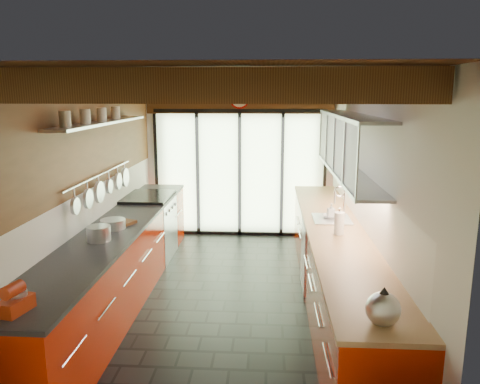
{
  "coord_description": "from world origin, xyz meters",
  "views": [
    {
      "loc": [
        0.5,
        -5.19,
        2.43
      ],
      "look_at": [
        0.15,
        0.4,
        1.25
      ],
      "focal_mm": 35.0,
      "sensor_mm": 36.0,
      "label": 1
    }
  ],
  "objects_px": {
    "stand_mixer": "(16,300)",
    "soap_bottle": "(331,211)",
    "paper_towel": "(339,224)",
    "bowl": "(331,217)",
    "kettle": "(383,307)"
  },
  "relations": [
    {
      "from": "stand_mixer",
      "to": "soap_bottle",
      "type": "bearing_deg",
      "value": 46.54
    },
    {
      "from": "paper_towel",
      "to": "bowl",
      "type": "height_order",
      "value": "paper_towel"
    },
    {
      "from": "soap_bottle",
      "to": "paper_towel",
      "type": "bearing_deg",
      "value": -90.0
    },
    {
      "from": "kettle",
      "to": "stand_mixer",
      "type": "bearing_deg",
      "value": 179.63
    },
    {
      "from": "paper_towel",
      "to": "stand_mixer",
      "type": "bearing_deg",
      "value": -141.69
    },
    {
      "from": "stand_mixer",
      "to": "paper_towel",
      "type": "height_order",
      "value": "paper_towel"
    },
    {
      "from": "paper_towel",
      "to": "bowl",
      "type": "xyz_separation_m",
      "value": [
        0.0,
        0.68,
        -0.1
      ]
    },
    {
      "from": "kettle",
      "to": "paper_towel",
      "type": "bearing_deg",
      "value": 90.0
    },
    {
      "from": "stand_mixer",
      "to": "bowl",
      "type": "distance_m",
      "value": 3.69
    },
    {
      "from": "paper_towel",
      "to": "soap_bottle",
      "type": "distance_m",
      "value": 0.67
    },
    {
      "from": "kettle",
      "to": "paper_towel",
      "type": "xyz_separation_m",
      "value": [
        0.0,
        2.02,
        0.0
      ]
    },
    {
      "from": "kettle",
      "to": "bowl",
      "type": "relative_size",
      "value": 1.68
    },
    {
      "from": "kettle",
      "to": "bowl",
      "type": "height_order",
      "value": "kettle"
    },
    {
      "from": "kettle",
      "to": "soap_bottle",
      "type": "distance_m",
      "value": 2.7
    },
    {
      "from": "paper_towel",
      "to": "kettle",
      "type": "bearing_deg",
      "value": -90.0
    }
  ]
}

